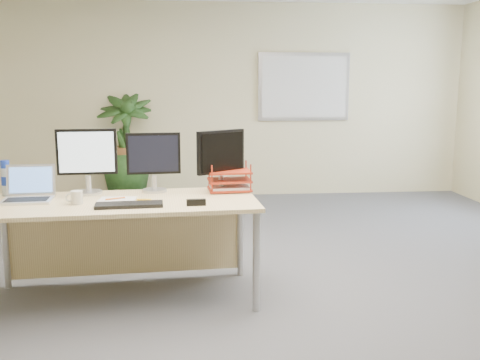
{
  "coord_description": "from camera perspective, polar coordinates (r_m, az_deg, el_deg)",
  "views": [
    {
      "loc": [
        -0.39,
        -3.59,
        1.59
      ],
      "look_at": [
        -0.03,
        0.35,
        0.88
      ],
      "focal_mm": 40.0,
      "sensor_mm": 36.0,
      "label": 1
    }
  ],
  "objects": [
    {
      "name": "floor",
      "position": [
        3.94,
        0.97,
        -13.58
      ],
      "size": [
        8.0,
        8.0,
        0.0
      ],
      "primitive_type": "plane",
      "color": "#45454A",
      "rests_on": "ground"
    },
    {
      "name": "back_wall",
      "position": [
        7.6,
        -2.24,
        8.39
      ],
      "size": [
        7.0,
        0.04,
        2.7
      ],
      "primitive_type": "cube",
      "color": "beige",
      "rests_on": "floor"
    },
    {
      "name": "whiteboard",
      "position": [
        7.72,
        6.83,
        9.84
      ],
      "size": [
        1.3,
        0.04,
        0.95
      ],
      "color": "silver",
      "rests_on": "back_wall"
    },
    {
      "name": "desk",
      "position": [
        4.12,
        -12.3,
        -4.01
      ],
      "size": [
        2.01,
        0.95,
        0.75
      ],
      "color": "#D2B67B",
      "rests_on": "floor"
    },
    {
      "name": "floor_plant",
      "position": [
        7.39,
        -12.14,
        3.45
      ],
      "size": [
        0.86,
        0.86,
        1.5
      ],
      "primitive_type": "imported",
      "rotation": [
        0.0,
        0.0,
        -0.02
      ],
      "color": "#163413",
      "rests_on": "floor"
    },
    {
      "name": "monitor_left",
      "position": [
        4.25,
        -16.0,
        2.38
      ],
      "size": [
        0.45,
        0.2,
        0.5
      ],
      "color": "#B8B8BD",
      "rests_on": "desk"
    },
    {
      "name": "monitor_right",
      "position": [
        4.23,
        -9.2,
        2.32
      ],
      "size": [
        0.42,
        0.19,
        0.46
      ],
      "color": "#B8B8BD",
      "rests_on": "desk"
    },
    {
      "name": "monitor_dark",
      "position": [
        4.19,
        -2.04,
        2.52
      ],
      "size": [
        0.38,
        0.27,
        0.48
      ],
      "color": "#B8B8BD",
      "rests_on": "desk"
    },
    {
      "name": "laptop",
      "position": [
        4.2,
        -21.6,
        -1.18
      ],
      "size": [
        0.37,
        0.33,
        0.25
      ],
      "color": "silver",
      "rests_on": "desk"
    },
    {
      "name": "keyboard",
      "position": [
        3.78,
        -11.73,
        -2.6
      ],
      "size": [
        0.47,
        0.18,
        0.03
      ],
      "primitive_type": "cube",
      "rotation": [
        0.0,
        0.0,
        0.07
      ],
      "color": "black",
      "rests_on": "desk"
    },
    {
      "name": "coffee_mug",
      "position": [
        3.95,
        -17.07,
        -1.79
      ],
      "size": [
        0.12,
        0.08,
        0.09
      ],
      "color": "silver",
      "rests_on": "desk"
    },
    {
      "name": "spiral_notebook",
      "position": [
        3.99,
        -12.96,
        -2.09
      ],
      "size": [
        0.27,
        0.21,
        0.01
      ],
      "primitive_type": "cube",
      "rotation": [
        0.0,
        0.0,
        -0.06
      ],
      "color": "silver",
      "rests_on": "desk"
    },
    {
      "name": "orange_pen",
      "position": [
        3.99,
        -13.16,
        -1.92
      ],
      "size": [
        0.13,
        0.07,
        0.01
      ],
      "primitive_type": "cylinder",
      "rotation": [
        0.0,
        1.57,
        0.46
      ],
      "color": "orange",
      "rests_on": "spiral_notebook"
    },
    {
      "name": "yellow_highlighter",
      "position": [
        3.95,
        -10.19,
        -2.08
      ],
      "size": [
        0.11,
        0.03,
        0.01
      ],
      "primitive_type": "cylinder",
      "rotation": [
        0.0,
        1.57,
        -0.13
      ],
      "color": "yellow",
      "rests_on": "desk"
    },
    {
      "name": "water_bottle",
      "position": [
        4.41,
        -23.71,
        0.11
      ],
      "size": [
        0.07,
        0.07,
        0.27
      ],
      "color": "#AABAC7",
      "rests_on": "desk"
    },
    {
      "name": "letter_tray",
      "position": [
        4.23,
        -1.13,
        -0.23
      ],
      "size": [
        0.35,
        0.27,
        0.16
      ],
      "color": "#A62A14",
      "rests_on": "desk"
    },
    {
      "name": "stapler",
      "position": [
        3.75,
        -4.7,
        -2.4
      ],
      "size": [
        0.14,
        0.05,
        0.05
      ],
      "primitive_type": "cube",
      "rotation": [
        0.0,
        0.0,
        0.07
      ],
      "color": "black",
      "rests_on": "desk"
    }
  ]
}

